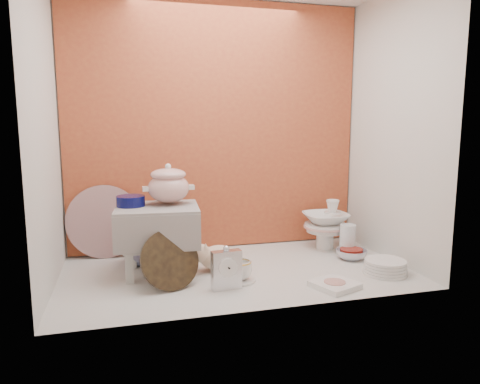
% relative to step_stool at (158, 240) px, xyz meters
% --- Properties ---
extents(ground, '(1.80, 1.80, 0.00)m').
position_rel_step_stool_xyz_m(ground, '(0.40, -0.08, -0.18)').
color(ground, silver).
rests_on(ground, ground).
extents(niche_shell, '(1.86, 1.03, 1.53)m').
position_rel_step_stool_xyz_m(niche_shell, '(0.40, 0.10, 0.75)').
color(niche_shell, '#B5572D').
rests_on(niche_shell, ground).
extents(step_stool, '(0.44, 0.39, 0.35)m').
position_rel_step_stool_xyz_m(step_stool, '(0.00, 0.00, 0.00)').
color(step_stool, silver).
rests_on(step_stool, ground).
extents(soup_tureen, '(0.31, 0.31, 0.21)m').
position_rel_step_stool_xyz_m(soup_tureen, '(0.06, 0.04, 0.28)').
color(soup_tureen, white).
rests_on(soup_tureen, step_stool).
extents(cobalt_bowl, '(0.18, 0.18, 0.05)m').
position_rel_step_stool_xyz_m(cobalt_bowl, '(-0.13, 0.04, 0.20)').
color(cobalt_bowl, '#090C48').
rests_on(cobalt_bowl, step_stool).
extents(floral_platter, '(0.43, 0.06, 0.43)m').
position_rel_step_stool_xyz_m(floral_platter, '(-0.28, 0.36, 0.04)').
color(floral_platter, beige).
rests_on(floral_platter, ground).
extents(blue_white_vase, '(0.29, 0.29, 0.23)m').
position_rel_step_stool_xyz_m(blue_white_vase, '(-0.07, 0.19, -0.06)').
color(blue_white_vase, silver).
rests_on(blue_white_vase, ground).
extents(lacquer_tray, '(0.32, 0.21, 0.27)m').
position_rel_step_stool_xyz_m(lacquer_tray, '(0.04, -0.22, -0.04)').
color(lacquer_tray, black).
rests_on(lacquer_tray, ground).
extents(mantel_clock, '(0.14, 0.06, 0.21)m').
position_rel_step_stool_xyz_m(mantel_clock, '(0.29, -0.31, -0.07)').
color(mantel_clock, silver).
rests_on(mantel_clock, ground).
extents(plush_pig, '(0.29, 0.24, 0.15)m').
position_rel_step_stool_xyz_m(plush_pig, '(0.31, -0.04, -0.10)').
color(plush_pig, beige).
rests_on(plush_pig, ground).
extents(teacup_saucer, '(0.16, 0.16, 0.01)m').
position_rel_step_stool_xyz_m(teacup_saucer, '(0.38, -0.22, -0.17)').
color(teacup_saucer, white).
rests_on(teacup_saucer, ground).
extents(gold_rim_teacup, '(0.13, 0.13, 0.09)m').
position_rel_step_stool_xyz_m(gold_rim_teacup, '(0.38, -0.22, -0.12)').
color(gold_rim_teacup, white).
rests_on(gold_rim_teacup, teacup_saucer).
extents(lattice_dish, '(0.24, 0.24, 0.03)m').
position_rel_step_stool_xyz_m(lattice_dish, '(0.79, -0.42, -0.16)').
color(lattice_dish, white).
rests_on(lattice_dish, ground).
extents(dinner_plate_stack, '(0.26, 0.26, 0.07)m').
position_rel_step_stool_xyz_m(dinner_plate_stack, '(1.13, -0.31, -0.14)').
color(dinner_plate_stack, white).
rests_on(dinner_plate_stack, ground).
extents(crystal_bowl, '(0.19, 0.19, 0.06)m').
position_rel_step_stool_xyz_m(crystal_bowl, '(1.09, -0.04, -0.15)').
color(crystal_bowl, silver).
rests_on(crystal_bowl, ground).
extents(clear_glass_vase, '(0.11, 0.11, 0.18)m').
position_rel_step_stool_xyz_m(clear_glass_vase, '(1.10, 0.04, -0.09)').
color(clear_glass_vase, silver).
rests_on(clear_glass_vase, ground).
extents(porcelain_tower, '(0.29, 0.29, 0.31)m').
position_rel_step_stool_xyz_m(porcelain_tower, '(1.04, 0.20, -0.02)').
color(porcelain_tower, white).
rests_on(porcelain_tower, ground).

